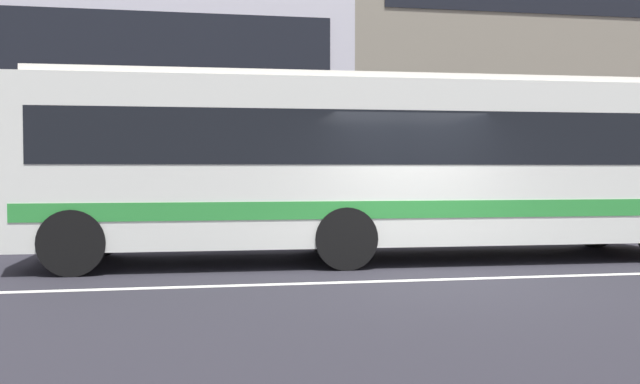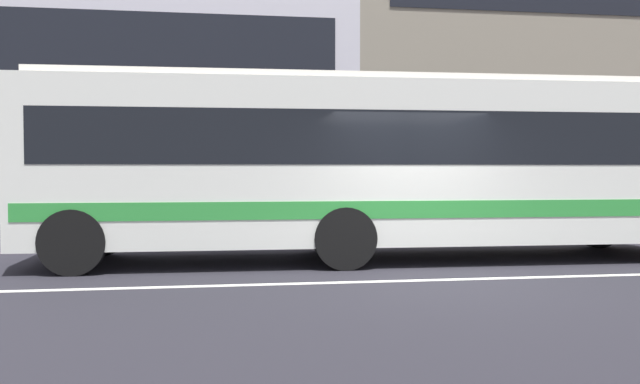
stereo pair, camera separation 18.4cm
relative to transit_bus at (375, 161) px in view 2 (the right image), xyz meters
name	(u,v)px [view 2 (the right image)]	position (x,y,z in m)	size (l,w,h in m)	color
ground_plane	(432,280)	(0.30, -2.30, -1.75)	(160.00, 160.00, 0.00)	#26252C
lane_centre_line	(432,280)	(0.30, -2.30, -1.74)	(60.00, 0.16, 0.01)	silver
apartment_block_left	(63,86)	(-8.23, 13.57, 2.84)	(19.72, 9.61, 9.18)	silver
apartment_block_right	(619,38)	(13.44, 13.57, 5.19)	(23.64, 9.61, 13.87)	gray
transit_bus	(375,161)	(0.00, 0.00, 0.00)	(11.86, 2.80, 3.17)	silver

